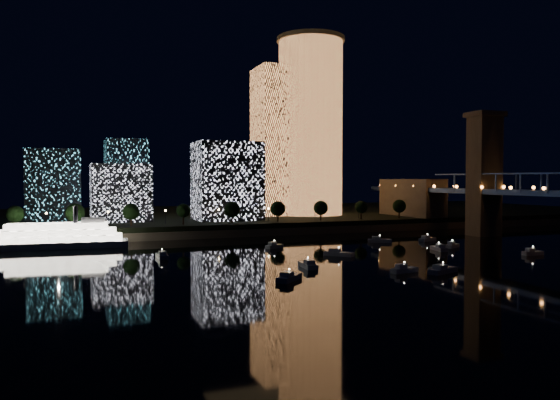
{
  "coord_description": "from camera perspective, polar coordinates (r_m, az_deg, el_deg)",
  "views": [
    {
      "loc": [
        -91.97,
        -126.13,
        22.82
      ],
      "look_at": [
        -21.81,
        55.0,
        15.49
      ],
      "focal_mm": 35.0,
      "sensor_mm": 36.0,
      "label": 1
    }
  ],
  "objects": [
    {
      "name": "esplanade_trees",
      "position": [
        222.21,
        -5.99,
        -1.04
      ],
      "size": [
        166.12,
        6.97,
        8.98
      ],
      "color": "black",
      "rests_on": "far_bank"
    },
    {
      "name": "midrise_blocks",
      "position": [
        248.41,
        -14.24,
        1.65
      ],
      "size": [
        96.76,
        45.6,
        35.7
      ],
      "color": "white",
      "rests_on": "far_bank"
    },
    {
      "name": "riverboat",
      "position": [
        195.81,
        -22.8,
        -3.61
      ],
      "size": [
        48.43,
        13.58,
        14.41
      ],
      "color": "silver",
      "rests_on": "ground"
    },
    {
      "name": "far_bank",
      "position": [
        301.23,
        -3.35,
        -1.71
      ],
      "size": [
        420.0,
        160.0,
        5.0
      ],
      "primitive_type": "cube",
      "color": "black",
      "rests_on": "ground"
    },
    {
      "name": "seawall",
      "position": [
        228.54,
        2.66,
        -3.19
      ],
      "size": [
        420.0,
        6.0,
        3.0
      ],
      "primitive_type": "cube",
      "color": "#6B5E4C",
      "rests_on": "ground"
    },
    {
      "name": "motorboats",
      "position": [
        165.78,
        11.73,
        -5.51
      ],
      "size": [
        133.4,
        67.56,
        2.78
      ],
      "color": "silver",
      "rests_on": "ground"
    },
    {
      "name": "tower_cylindrical",
      "position": [
        277.05,
        3.21,
        7.67
      ],
      "size": [
        34.0,
        34.0,
        88.62
      ],
      "color": "#F4944E",
      "rests_on": "far_bank"
    },
    {
      "name": "tower_rectangular",
      "position": [
        274.87,
        -0.12,
        6.09
      ],
      "size": [
        23.04,
        23.04,
        73.32
      ],
      "primitive_type": "cube",
      "color": "#F4944E",
      "rests_on": "far_bank"
    },
    {
      "name": "street_lamps",
      "position": [
        228.05,
        -6.41,
        -1.32
      ],
      "size": [
        132.7,
        0.7,
        5.65
      ],
      "color": "black",
      "rests_on": "far_bank"
    },
    {
      "name": "ground",
      "position": [
        157.76,
        14.85,
        -6.23
      ],
      "size": [
        520.0,
        520.0,
        0.0
      ],
      "primitive_type": "plane",
      "color": "black",
      "rests_on": "ground"
    }
  ]
}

